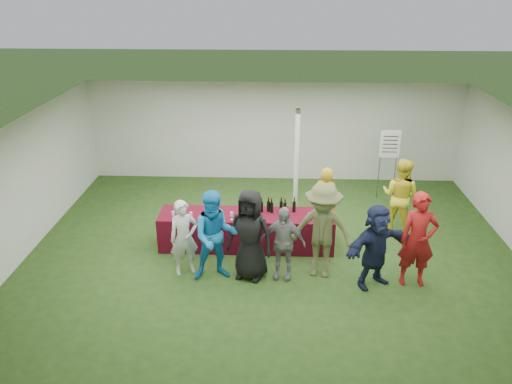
{
  "coord_description": "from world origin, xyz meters",
  "views": [
    {
      "loc": [
        0.03,
        -9.05,
        5.28
      ],
      "look_at": [
        -0.34,
        0.15,
        1.25
      ],
      "focal_mm": 35.0,
      "sensor_mm": 36.0,
      "label": 1
    }
  ],
  "objects_px": {
    "customer_6": "(418,240)",
    "customer_2": "(250,235)",
    "dump_bucket": "(327,216)",
    "serving_table": "(246,230)",
    "wine_list_sign": "(389,149)",
    "customer_1": "(215,236)",
    "customer_4": "(322,231)",
    "staff_pourer": "(325,202)",
    "customer_5": "(376,246)",
    "customer_3": "(283,243)",
    "customer_0": "(184,238)",
    "staff_back": "(400,196)"
  },
  "relations": [
    {
      "from": "wine_list_sign",
      "to": "customer_0",
      "type": "relative_size",
      "value": 1.2
    },
    {
      "from": "staff_pourer",
      "to": "customer_3",
      "type": "xyz_separation_m",
      "value": [
        -0.93,
        -1.72,
        -0.06
      ]
    },
    {
      "from": "customer_0",
      "to": "customer_3",
      "type": "xyz_separation_m",
      "value": [
        1.85,
        -0.08,
        -0.02
      ]
    },
    {
      "from": "staff_pourer",
      "to": "customer_5",
      "type": "height_order",
      "value": "customer_5"
    },
    {
      "from": "customer_1",
      "to": "customer_4",
      "type": "distance_m",
      "value": 1.97
    },
    {
      "from": "staff_back",
      "to": "customer_6",
      "type": "xyz_separation_m",
      "value": [
        -0.15,
        -2.09,
        0.06
      ]
    },
    {
      "from": "customer_2",
      "to": "staff_back",
      "type": "bearing_deg",
      "value": 48.99
    },
    {
      "from": "customer_2",
      "to": "customer_6",
      "type": "relative_size",
      "value": 0.97
    },
    {
      "from": "customer_1",
      "to": "customer_3",
      "type": "distance_m",
      "value": 1.24
    },
    {
      "from": "customer_1",
      "to": "customer_3",
      "type": "bearing_deg",
      "value": -8.59
    },
    {
      "from": "customer_1",
      "to": "customer_5",
      "type": "height_order",
      "value": "customer_1"
    },
    {
      "from": "serving_table",
      "to": "wine_list_sign",
      "type": "bearing_deg",
      "value": 37.65
    },
    {
      "from": "wine_list_sign",
      "to": "staff_back",
      "type": "distance_m",
      "value": 1.84
    },
    {
      "from": "staff_pourer",
      "to": "customer_4",
      "type": "bearing_deg",
      "value": 105.13
    },
    {
      "from": "staff_back",
      "to": "customer_2",
      "type": "distance_m",
      "value": 3.74
    },
    {
      "from": "customer_6",
      "to": "customer_2",
      "type": "bearing_deg",
      "value": 178.37
    },
    {
      "from": "wine_list_sign",
      "to": "staff_pourer",
      "type": "distance_m",
      "value": 2.72
    },
    {
      "from": "staff_back",
      "to": "serving_table",
      "type": "bearing_deg",
      "value": 47.61
    },
    {
      "from": "customer_2",
      "to": "wine_list_sign",
      "type": "bearing_deg",
      "value": 66.08
    },
    {
      "from": "dump_bucket",
      "to": "customer_0",
      "type": "relative_size",
      "value": 0.15
    },
    {
      "from": "dump_bucket",
      "to": "customer_1",
      "type": "height_order",
      "value": "customer_1"
    },
    {
      "from": "wine_list_sign",
      "to": "customer_5",
      "type": "relative_size",
      "value": 1.12
    },
    {
      "from": "customer_5",
      "to": "customer_6",
      "type": "xyz_separation_m",
      "value": [
        0.75,
        0.07,
        0.1
      ]
    },
    {
      "from": "customer_4",
      "to": "dump_bucket",
      "type": "bearing_deg",
      "value": 90.63
    },
    {
      "from": "customer_0",
      "to": "customer_2",
      "type": "xyz_separation_m",
      "value": [
        1.25,
        -0.08,
        0.14
      ]
    },
    {
      "from": "customer_4",
      "to": "customer_5",
      "type": "xyz_separation_m",
      "value": [
        0.95,
        -0.29,
        -0.14
      ]
    },
    {
      "from": "staff_back",
      "to": "customer_2",
      "type": "relative_size",
      "value": 0.96
    },
    {
      "from": "customer_6",
      "to": "dump_bucket",
      "type": "bearing_deg",
      "value": 146.8
    },
    {
      "from": "dump_bucket",
      "to": "customer_4",
      "type": "xyz_separation_m",
      "value": [
        -0.16,
        -0.81,
        0.1
      ]
    },
    {
      "from": "staff_pourer",
      "to": "customer_6",
      "type": "bearing_deg",
      "value": 151.59
    },
    {
      "from": "customer_2",
      "to": "customer_6",
      "type": "bearing_deg",
      "value": 14.95
    },
    {
      "from": "staff_pourer",
      "to": "staff_back",
      "type": "relative_size",
      "value": 0.93
    },
    {
      "from": "serving_table",
      "to": "customer_0",
      "type": "height_order",
      "value": "customer_0"
    },
    {
      "from": "wine_list_sign",
      "to": "staff_back",
      "type": "bearing_deg",
      "value": -92.68
    },
    {
      "from": "staff_pourer",
      "to": "customer_5",
      "type": "bearing_deg",
      "value": 133.64
    },
    {
      "from": "staff_back",
      "to": "customer_1",
      "type": "bearing_deg",
      "value": 61.45
    },
    {
      "from": "staff_back",
      "to": "customer_6",
      "type": "bearing_deg",
      "value": 119.08
    },
    {
      "from": "customer_0",
      "to": "customer_5",
      "type": "bearing_deg",
      "value": -28.78
    },
    {
      "from": "dump_bucket",
      "to": "customer_3",
      "type": "distance_m",
      "value": 1.28
    },
    {
      "from": "dump_bucket",
      "to": "customer_0",
      "type": "bearing_deg",
      "value": -163.1
    },
    {
      "from": "staff_back",
      "to": "customer_1",
      "type": "xyz_separation_m",
      "value": [
        -3.81,
        -2.04,
        0.03
      ]
    },
    {
      "from": "customer_5",
      "to": "customer_3",
      "type": "bearing_deg",
      "value": 143.61
    },
    {
      "from": "staff_back",
      "to": "customer_2",
      "type": "height_order",
      "value": "customer_2"
    },
    {
      "from": "staff_back",
      "to": "customer_4",
      "type": "height_order",
      "value": "customer_4"
    },
    {
      "from": "customer_5",
      "to": "customer_4",
      "type": "bearing_deg",
      "value": 132.88
    },
    {
      "from": "wine_list_sign",
      "to": "customer_2",
      "type": "height_order",
      "value": "wine_list_sign"
    },
    {
      "from": "dump_bucket",
      "to": "customer_3",
      "type": "relative_size",
      "value": 0.16
    },
    {
      "from": "dump_bucket",
      "to": "staff_pourer",
      "type": "height_order",
      "value": "staff_pourer"
    },
    {
      "from": "customer_2",
      "to": "dump_bucket",
      "type": "bearing_deg",
      "value": 48.64
    },
    {
      "from": "serving_table",
      "to": "dump_bucket",
      "type": "bearing_deg",
      "value": -7.72
    }
  ]
}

